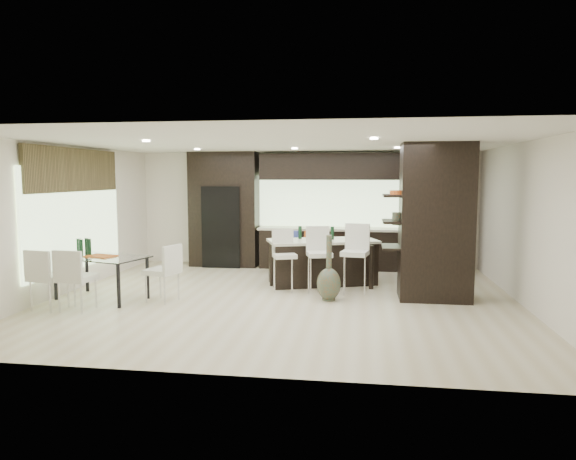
% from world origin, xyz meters
% --- Properties ---
extents(ground, '(8.00, 8.00, 0.00)m').
position_xyz_m(ground, '(0.00, 0.00, 0.00)').
color(ground, beige).
rests_on(ground, ground).
extents(back_wall, '(8.00, 0.02, 2.70)m').
position_xyz_m(back_wall, '(0.00, 3.50, 1.35)').
color(back_wall, white).
rests_on(back_wall, ground).
extents(left_wall, '(0.02, 7.00, 2.70)m').
position_xyz_m(left_wall, '(-4.00, 0.00, 1.35)').
color(left_wall, white).
rests_on(left_wall, ground).
extents(right_wall, '(0.02, 7.00, 2.70)m').
position_xyz_m(right_wall, '(4.00, 0.00, 1.35)').
color(right_wall, white).
rests_on(right_wall, ground).
extents(ceiling, '(8.00, 7.00, 0.02)m').
position_xyz_m(ceiling, '(0.00, 0.00, 2.70)').
color(ceiling, white).
rests_on(ceiling, ground).
extents(window_left, '(0.04, 3.20, 1.90)m').
position_xyz_m(window_left, '(-3.96, 0.20, 1.35)').
color(window_left, '#B2D199').
rests_on(window_left, left_wall).
extents(window_back, '(3.40, 0.04, 1.20)m').
position_xyz_m(window_back, '(0.60, 3.46, 1.55)').
color(window_back, '#B2D199').
rests_on(window_back, back_wall).
extents(stone_accent, '(0.08, 3.00, 0.80)m').
position_xyz_m(stone_accent, '(-3.93, 0.20, 2.25)').
color(stone_accent, brown).
rests_on(stone_accent, left_wall).
extents(ceiling_spots, '(4.00, 3.00, 0.02)m').
position_xyz_m(ceiling_spots, '(0.00, 0.25, 2.68)').
color(ceiling_spots, white).
rests_on(ceiling_spots, ceiling).
extents(back_cabinetry, '(6.80, 0.68, 2.70)m').
position_xyz_m(back_cabinetry, '(0.50, 3.17, 1.35)').
color(back_cabinetry, black).
rests_on(back_cabinetry, ground).
extents(refrigerator, '(0.90, 0.68, 1.90)m').
position_xyz_m(refrigerator, '(-1.90, 3.12, 0.95)').
color(refrigerator, black).
rests_on(refrigerator, ground).
extents(partition_column, '(1.20, 0.80, 2.70)m').
position_xyz_m(partition_column, '(2.60, 0.40, 1.35)').
color(partition_column, black).
rests_on(partition_column, ground).
extents(kitchen_island, '(2.29, 1.55, 0.88)m').
position_xyz_m(kitchen_island, '(0.58, 1.39, 0.44)').
color(kitchen_island, black).
rests_on(kitchen_island, ground).
extents(stool_left, '(0.52, 0.52, 0.92)m').
position_xyz_m(stool_left, '(-0.07, 0.63, 0.46)').
color(stool_left, silver).
rests_on(stool_left, ground).
extents(stool_mid, '(0.53, 0.53, 0.98)m').
position_xyz_m(stool_mid, '(0.58, 0.62, 0.49)').
color(stool_mid, silver).
rests_on(stool_mid, ground).
extents(stool_right, '(0.53, 0.53, 1.02)m').
position_xyz_m(stool_right, '(1.23, 0.61, 0.51)').
color(stool_right, silver).
rests_on(stool_right, ground).
extents(bench, '(1.55, 0.93, 0.56)m').
position_xyz_m(bench, '(0.13, 2.24, 0.28)').
color(bench, black).
rests_on(bench, ground).
extents(floor_vase, '(0.49, 0.49, 1.14)m').
position_xyz_m(floor_vase, '(0.79, 0.03, 0.57)').
color(floor_vase, '#444834').
rests_on(floor_vase, ground).
extents(dining_table, '(1.74, 1.26, 0.75)m').
position_xyz_m(dining_table, '(-3.12, -0.46, 0.37)').
color(dining_table, white).
rests_on(dining_table, ground).
extents(chair_near, '(0.53, 0.53, 0.92)m').
position_xyz_m(chair_near, '(-3.12, -1.23, 0.46)').
color(chair_near, silver).
rests_on(chair_near, ground).
extents(chair_far, '(0.58, 0.58, 0.91)m').
position_xyz_m(chair_far, '(-3.61, -1.22, 0.45)').
color(chair_far, silver).
rests_on(chair_far, ground).
extents(chair_end, '(0.61, 0.61, 0.91)m').
position_xyz_m(chair_end, '(-2.02, -0.46, 0.45)').
color(chair_end, silver).
rests_on(chair_end, ground).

